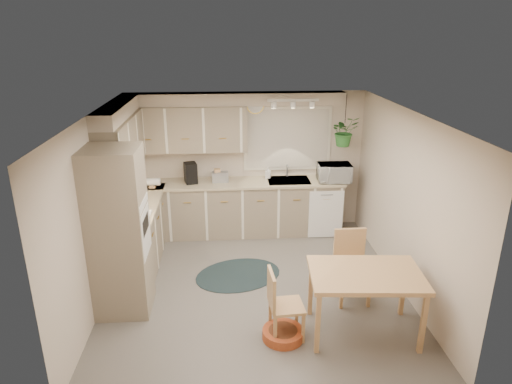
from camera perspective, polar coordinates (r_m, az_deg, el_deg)
floor at (r=6.45m, az=-0.13°, el=-11.73°), size 4.20×4.20×0.00m
ceiling at (r=5.59m, az=-0.15°, el=9.75°), size 4.20×4.20×0.00m
wall_back at (r=7.90m, az=-1.20°, el=3.81°), size 4.00×0.04×2.40m
wall_front at (r=4.04m, az=1.97°, el=-12.74°), size 4.00×0.04×2.40m
wall_left at (r=6.12m, az=-19.18°, el=-2.17°), size 0.04×4.20×2.40m
wall_right at (r=6.37m, az=18.13°, el=-1.21°), size 0.04×4.20×2.40m
base_cab_left at (r=7.13m, az=-14.46°, el=-5.11°), size 0.60×1.85×0.90m
base_cab_back at (r=7.86m, az=-2.51°, el=-2.09°), size 3.60×0.60×0.90m
counter_left at (r=6.95m, az=-14.71°, el=-1.59°), size 0.64×1.89×0.04m
counter_back at (r=7.68m, az=-2.55°, el=1.14°), size 3.64×0.64×0.04m
oven_stack at (r=5.76m, az=-16.78°, el=-4.89°), size 0.65×0.65×2.10m
wall_oven_face at (r=5.70m, az=-13.64°, el=-4.87°), size 0.02×0.56×0.58m
upper_cab_left at (r=6.83m, az=-16.31°, el=5.87°), size 0.35×2.00×0.75m
upper_cab_back at (r=7.60m, az=-8.79°, el=7.79°), size 2.00×0.35×0.75m
soffit_left at (r=6.74m, az=-16.91°, el=9.78°), size 0.30×2.00×0.20m
soffit_back at (r=7.52m, az=-2.75°, el=11.55°), size 3.60×0.30×0.20m
cooktop at (r=6.41m, az=-15.51°, el=-3.24°), size 0.52×0.58×0.02m
range_hood at (r=6.26m, az=-16.07°, el=0.60°), size 0.40×0.60×0.14m
window_blinds at (r=7.84m, az=3.94°, el=6.66°), size 1.40×0.02×1.00m
window_frame at (r=7.85m, az=3.93°, el=6.67°), size 1.50×0.02×1.10m
sink at (r=7.77m, az=4.09°, el=1.17°), size 0.70×0.48×0.10m
dishwasher_front at (r=7.76m, az=8.72°, el=-2.79°), size 0.58×0.02×0.83m
track_light_bar at (r=7.20m, az=4.65°, el=11.38°), size 0.80×0.04×0.04m
wall_clock at (r=7.67m, az=-0.10°, el=10.83°), size 0.30×0.03×0.30m
dining_table at (r=5.54m, az=13.28°, el=-13.34°), size 1.32×0.93×0.79m
chair_left at (r=5.35m, az=3.86°, el=-13.81°), size 0.42×0.42×0.84m
chair_back at (r=6.07m, az=12.00°, el=-9.29°), size 0.45×0.45×0.94m
braided_rug at (r=6.73m, az=-2.24°, el=-10.29°), size 1.49×1.30×0.01m
pet_bed at (r=5.51m, az=3.39°, el=-17.29°), size 0.60×0.60×0.11m
microwave at (r=7.75m, az=9.76°, el=2.63°), size 0.55×0.32×0.37m
soap_bottle at (r=7.85m, az=1.51°, el=2.06°), size 0.13×0.21×0.09m
hanging_plant at (r=7.63m, az=10.97°, el=7.06°), size 0.54×0.58×0.38m
coffee_maker at (r=7.65m, az=-8.18°, el=2.38°), size 0.24×0.27×0.34m
toaster at (r=7.68m, az=-4.52°, el=1.89°), size 0.28×0.17×0.17m
knife_block at (r=7.70m, az=-4.85°, el=2.13°), size 0.11×0.11×0.22m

